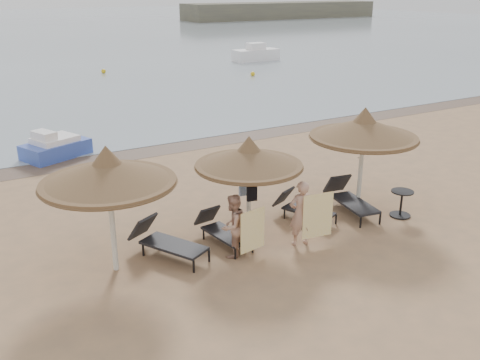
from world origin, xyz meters
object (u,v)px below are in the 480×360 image
object	(u,v)px
lounger_near_left	(221,229)
lounger_near_right	(301,207)
lounger_far_left	(165,240)
pedal_boat	(55,147)
lounger_far_right	(349,198)
person_left	(233,221)
person_right	(301,208)
palapa_center	(249,157)
palapa_left	(108,172)
palapa_right	(364,129)
side_table	(401,204)

from	to	relation	value
lounger_near_left	lounger_near_right	distance (m)	2.67
lounger_far_left	pedal_boat	world-z (taller)	pedal_boat
lounger_far_right	person_left	distance (m)	4.39
lounger_near_left	person_right	xyz separation A→B (m)	(1.69, -1.15, 0.64)
palapa_center	lounger_near_right	bearing A→B (deg)	6.66
pedal_boat	palapa_left	bearing A→B (deg)	-116.73
palapa_left	pedal_boat	world-z (taller)	palapa_left
palapa_center	lounger_near_left	size ratio (longest dim) A/B	1.48
lounger_far_right	person_left	size ratio (longest dim) A/B	1.18
lounger_far_right	palapa_right	bearing A→B (deg)	7.75
person_left	lounger_near_left	bearing A→B (deg)	-119.33
person_right	pedal_boat	world-z (taller)	person_right
lounger_far_left	lounger_near_left	xyz separation A→B (m)	(1.54, -0.04, -0.05)
person_left	person_right	size ratio (longest dim) A/B	0.92
lounger_far_right	pedal_boat	bearing A→B (deg)	132.19
pedal_boat	person_left	bearing A→B (deg)	-101.62
palapa_left	side_table	xyz separation A→B (m)	(8.07, -1.14, -2.05)
lounger_far_left	pedal_boat	xyz separation A→B (m)	(-0.55, 9.55, -0.00)
side_table	lounger_near_right	bearing A→B (deg)	153.53
lounger_near_right	person_left	xyz separation A→B (m)	(-2.76, -0.94, 0.56)
palapa_right	lounger_far_left	bearing A→B (deg)	178.31
palapa_left	palapa_right	distance (m)	7.37
lounger_near_left	side_table	distance (m)	5.39
palapa_right	lounger_near_left	size ratio (longest dim) A/B	1.65
lounger_near_left	person_left	size ratio (longest dim) A/B	1.02
palapa_right	person_left	xyz separation A→B (m)	(-4.66, -0.68, -1.53)
palapa_left	lounger_near_left	bearing A→B (deg)	0.51
person_left	pedal_boat	size ratio (longest dim) A/B	0.67
lounger_far_left	lounger_near_right	xyz separation A→B (m)	(4.21, 0.09, -0.05)
palapa_center	side_table	distance (m)	4.96
lounger_far_left	person_left	distance (m)	1.76
side_table	pedal_boat	xyz separation A→B (m)	(-7.36, 10.76, 0.05)
side_table	palapa_left	bearing A→B (deg)	171.98
palapa_center	palapa_right	world-z (taller)	palapa_right
palapa_center	side_table	bearing A→B (deg)	-13.47
palapa_right	lounger_near_right	world-z (taller)	palapa_right
person_left	lounger_far_right	bearing A→B (deg)	166.11
lounger_far_left	person_left	xyz separation A→B (m)	(1.44, -0.86, 0.51)
lounger_far_left	palapa_center	bearing A→B (deg)	-30.93
palapa_left	lounger_near_left	distance (m)	3.47
palapa_left	lounger_near_left	size ratio (longest dim) A/B	1.63
palapa_center	lounger_far_left	distance (m)	2.93
lounger_far_right	palapa_left	bearing A→B (deg)	-171.60
palapa_center	lounger_far_right	size ratio (longest dim) A/B	1.28
lounger_far_left	palapa_left	bearing A→B (deg)	155.38
lounger_far_left	person_right	xyz separation A→B (m)	(3.22, -1.20, 0.59)
palapa_left	lounger_near_left	world-z (taller)	palapa_left
lounger_near_left	pedal_boat	size ratio (longest dim) A/B	0.68
palapa_left	lounger_far_left	distance (m)	2.37
palapa_right	side_table	world-z (taller)	palapa_right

